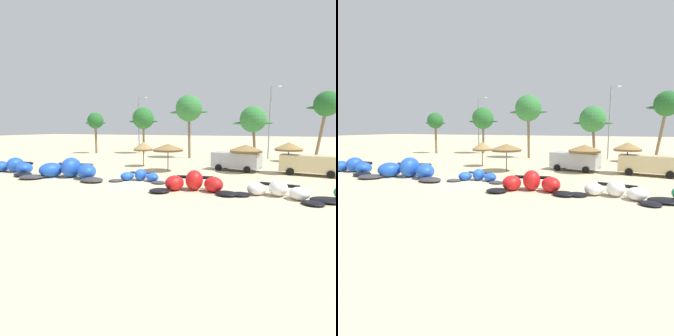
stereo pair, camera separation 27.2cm
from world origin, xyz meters
TOP-DOWN VIEW (x-y plane):
  - ground_plane at (0.00, 0.00)m, footprint 260.00×260.00m
  - kite_far_left at (-12.93, 0.01)m, footprint 7.42×3.35m
  - kite_left at (-5.80, -0.31)m, footprint 8.10×4.25m
  - kite_left_of_center at (0.59, 0.70)m, footprint 4.98×2.61m
  - kite_center at (5.76, -1.28)m, footprint 6.12×3.34m
  - kite_right_of_center at (11.15, -1.05)m, footprint 5.68×3.11m
  - beach_umbrella_near_van at (-2.91, 8.62)m, footprint 2.32×2.32m
  - beach_umbrella_middle at (0.97, 6.23)m, footprint 3.13×3.13m
  - beach_umbrella_near_palms at (8.30, 8.20)m, footprint 3.18×3.18m
  - beach_umbrella_outermost at (12.13, 8.80)m, footprint 2.59×2.59m
  - parked_van at (13.95, 8.76)m, footprint 5.49×2.74m
  - parked_car_second at (7.20, 9.19)m, footprint 5.06×3.02m
  - palm_leftmost at (-17.49, 20.23)m, footprint 4.02×2.68m
  - palm_left at (-9.87, 22.95)m, footprint 5.43×3.62m
  - palm_left_of_gap at (-0.68, 18.75)m, footprint 5.60×3.73m
  - palm_center_left at (7.97, 20.32)m, footprint 5.35×3.57m
  - palm_center_right at (16.52, 19.17)m, footprint 4.53×3.02m
  - lamppost_west at (-10.97, 23.70)m, footprint 1.79×0.24m
  - lamppost_west_center at (10.20, 21.24)m, footprint 1.39×0.24m

SIDE VIEW (x-z plane):
  - ground_plane at x=0.00m, z-range 0.00..0.00m
  - kite_left_of_center at x=0.59m, z-range -0.11..0.83m
  - kite_right_of_center at x=11.15m, z-range -0.12..0.94m
  - kite_center at x=5.76m, z-range -0.17..1.24m
  - kite_far_left at x=-12.93m, z-range -0.17..1.28m
  - kite_left at x=-5.80m, z-range -0.21..1.54m
  - parked_car_second at x=7.20m, z-range 0.17..2.01m
  - parked_van at x=13.95m, z-range 0.17..2.01m
  - beach_umbrella_near_van at x=-2.91m, z-range 0.89..3.65m
  - beach_umbrella_near_palms at x=8.30m, z-range 1.00..3.74m
  - beach_umbrella_middle at x=0.97m, z-range 1.01..3.79m
  - beach_umbrella_outermost at x=12.13m, z-range 1.10..4.11m
  - lamppost_west at x=-10.97m, z-range 0.54..10.02m
  - palm_leftmost at x=-17.49m, z-range 1.98..8.85m
  - palm_center_left at x=7.97m, z-range 1.80..9.08m
  - lamppost_west_center at x=10.20m, z-range 0.50..10.42m
  - palm_left at x=-9.87m, z-range 2.00..9.72m
  - palm_left_of_gap at x=-0.68m, z-range 2.53..11.48m
  - palm_center_right at x=16.52m, z-range 2.73..11.44m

